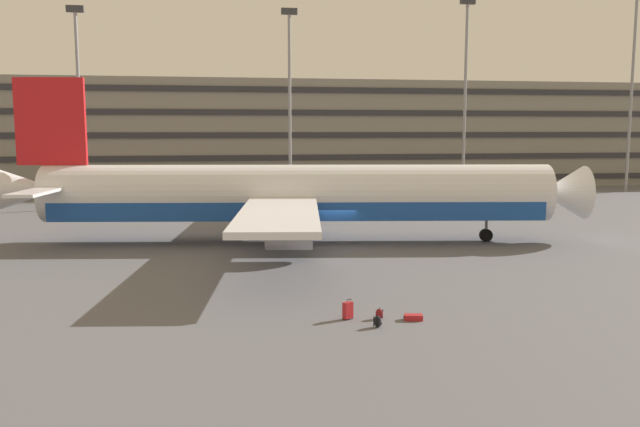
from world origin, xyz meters
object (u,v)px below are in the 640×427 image
object	(u,v)px
suitcase_small	(413,317)
backpack_red	(378,322)
suitcase_purple	(348,310)
backpack_large	(379,314)
airliner	(292,196)

from	to	relation	value
suitcase_small	backpack_red	bearing A→B (deg)	-157.08
suitcase_purple	backpack_large	world-z (taller)	suitcase_purple
airliner	backpack_red	world-z (taller)	airliner
backpack_red	airliner	bearing A→B (deg)	92.40
airliner	suitcase_small	distance (m)	19.97
suitcase_small	backpack_large	distance (m)	1.42
backpack_large	backpack_red	world-z (taller)	backpack_red
suitcase_purple	backpack_large	distance (m)	1.32
suitcase_small	backpack_red	distance (m)	1.87
suitcase_purple	backpack_large	bearing A→B (deg)	-8.90
suitcase_small	backpack_large	xyz separation A→B (m)	(-1.37, 0.37, 0.10)
suitcase_purple	backpack_red	distance (m)	1.62
airliner	backpack_red	size ratio (longest dim) A/B	77.19
airliner	backpack_large	xyz separation A→B (m)	(1.20, -19.17, -3.06)
suitcase_purple	suitcase_small	bearing A→B (deg)	-12.22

